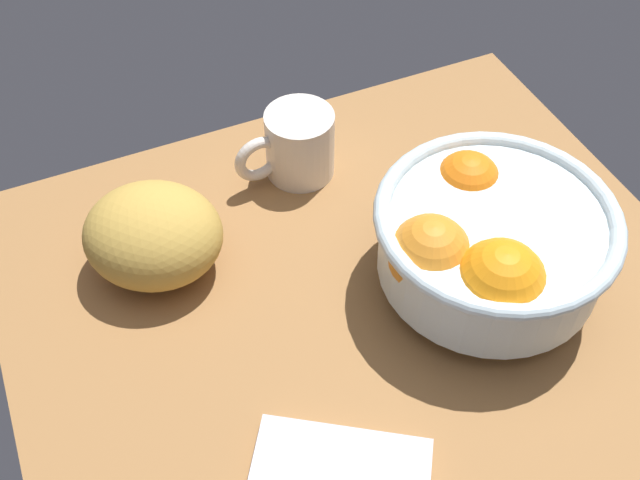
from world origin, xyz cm
name	(u,v)px	position (x,y,z in cm)	size (l,w,h in cm)	color
ground_plane	(359,304)	(0.00, 0.00, -1.50)	(66.94, 57.68, 3.00)	olive
fruit_bowl	(487,242)	(-11.16, 3.54, 6.46)	(22.80, 22.80, 11.62)	silver
bread_loaf	(153,235)	(16.78, -11.55, 4.58)	(13.61, 12.11, 9.15)	gold
mug	(297,145)	(-1.20, -18.53, 3.94)	(11.61, 7.58, 7.89)	silver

